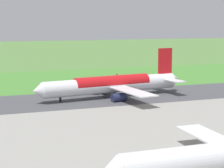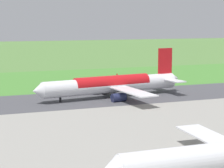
% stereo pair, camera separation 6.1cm
% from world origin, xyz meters
% --- Properties ---
extents(ground_plane, '(800.00, 800.00, 0.00)m').
position_xyz_m(ground_plane, '(0.00, 0.00, 0.00)').
color(ground_plane, '#547F3D').
extents(runway_asphalt, '(600.00, 28.41, 0.06)m').
position_xyz_m(runway_asphalt, '(0.00, 0.00, 0.03)').
color(runway_asphalt, '#47474C').
rests_on(runway_asphalt, ground).
extents(apron_concrete, '(440.00, 110.00, 0.05)m').
position_xyz_m(apron_concrete, '(0.00, 65.81, 0.03)').
color(apron_concrete, gray).
rests_on(apron_concrete, ground).
extents(grass_verge_foreground, '(600.00, 80.00, 0.04)m').
position_xyz_m(grass_verge_foreground, '(0.00, -39.12, 0.02)').
color(grass_verge_foreground, '#478534').
rests_on(grass_verge_foreground, ground).
extents(airliner_main, '(54.10, 44.41, 15.88)m').
position_xyz_m(airliner_main, '(-4.70, -0.05, 4.35)').
color(airliner_main, white).
rests_on(airliner_main, ground).
extents(no_stopping_sign, '(0.60, 0.10, 2.35)m').
position_xyz_m(no_stopping_sign, '(-20.83, -39.81, 1.41)').
color(no_stopping_sign, slate).
rests_on(no_stopping_sign, ground).
extents(traffic_cone_orange, '(0.40, 0.40, 0.55)m').
position_xyz_m(traffic_cone_orange, '(-12.89, -37.22, 0.28)').
color(traffic_cone_orange, orange).
rests_on(traffic_cone_orange, ground).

